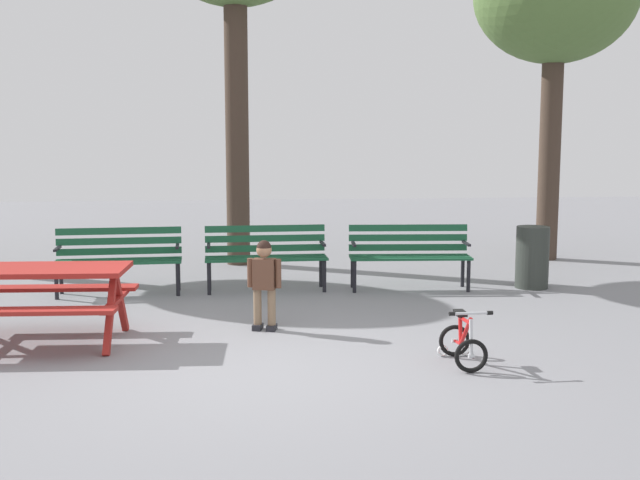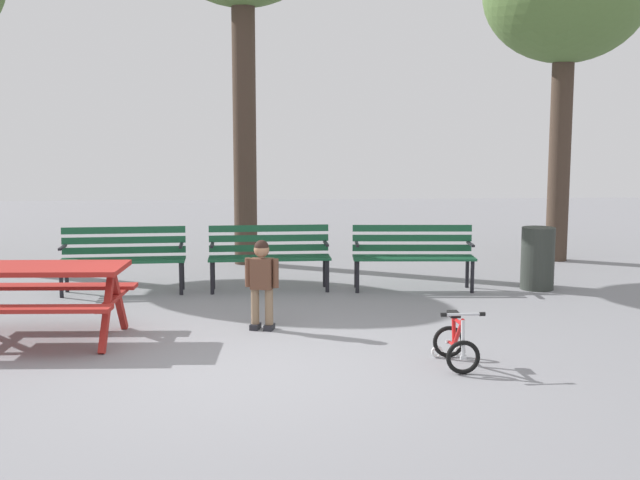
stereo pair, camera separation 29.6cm
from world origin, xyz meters
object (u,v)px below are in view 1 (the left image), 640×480
child_standing (264,278)px  park_bench_left (266,252)px  trash_bin (532,257)px  park_bench_right (409,251)px  kids_bicycle (463,342)px  park_bench_far_left (119,255)px  picnic_table (34,285)px

child_standing → park_bench_left: bearing=87.7°
child_standing → trash_bin: bearing=28.3°
park_bench_right → park_bench_left: bearing=176.6°
park_bench_left → trash_bin: (3.57, -0.22, -0.09)m
kids_bicycle → child_standing: bearing=140.4°
trash_bin → park_bench_left: bearing=176.5°
park_bench_far_left → trash_bin: (5.47, -0.15, -0.09)m
park_bench_far_left → trash_bin: size_ratio=1.95×
park_bench_far_left → kids_bicycle: size_ratio=2.88×
park_bench_far_left → child_standing: 2.79m
park_bench_left → trash_bin: bearing=-3.5°
kids_bicycle → park_bench_far_left: bearing=134.9°
park_bench_right → kids_bicycle: size_ratio=2.89×
picnic_table → trash_bin: trash_bin is taller
park_bench_left → picnic_table: bearing=-133.3°
park_bench_left → park_bench_right: size_ratio=0.99×
park_bench_right → child_standing: (-2.00, -2.08, 0.05)m
trash_bin → kids_bicycle: bearing=-119.4°
park_bench_far_left → park_bench_right: size_ratio=1.00×
park_bench_left → kids_bicycle: 4.00m
park_bench_far_left → park_bench_left: size_ratio=1.01×
kids_bicycle → park_bench_left: bearing=114.4°
park_bench_right → kids_bicycle: 3.54m
picnic_table → park_bench_right: 4.89m
kids_bicycle → picnic_table: bearing=164.4°
picnic_table → park_bench_left: bearing=46.7°
park_bench_far_left → park_bench_right: bearing=-0.7°
picnic_table → kids_bicycle: size_ratio=3.31×
picnic_table → park_bench_left: (2.36, 2.51, -0.08)m
child_standing → trash_bin: size_ratio=1.16×
park_bench_far_left → park_bench_right: 3.81m
park_bench_left → trash_bin: size_ratio=1.94×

